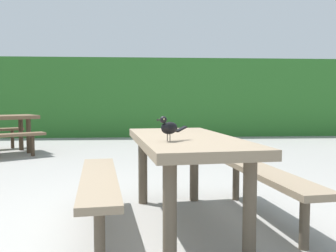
% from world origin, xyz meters
% --- Properties ---
extents(ground_plane, '(60.00, 60.00, 0.00)m').
position_xyz_m(ground_plane, '(0.00, 0.00, 0.00)').
color(ground_plane, gray).
extents(hedge_wall, '(28.00, 2.16, 2.20)m').
position_xyz_m(hedge_wall, '(0.00, 8.40, 1.10)').
color(hedge_wall, '#2D6B28').
rests_on(hedge_wall, ground).
extents(picnic_table_foreground, '(1.87, 1.90, 0.74)m').
position_xyz_m(picnic_table_foreground, '(0.36, 0.16, 0.56)').
color(picnic_table_foreground, '#84725B').
rests_on(picnic_table_foreground, ground).
extents(bird_grackle, '(0.24, 0.20, 0.18)m').
position_xyz_m(bird_grackle, '(0.20, -0.18, 0.84)').
color(bird_grackle, black).
rests_on(bird_grackle, picnic_table_foreground).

